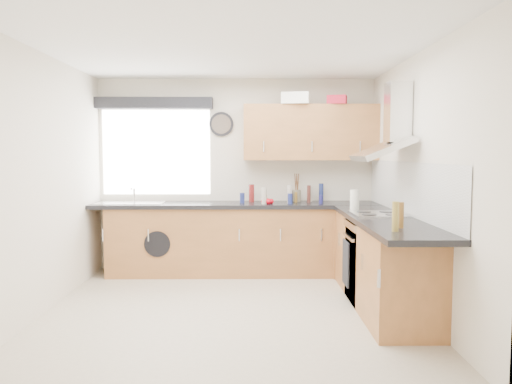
{
  "coord_description": "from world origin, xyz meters",
  "views": [
    {
      "loc": [
        0.21,
        -4.77,
        1.54
      ],
      "look_at": [
        0.25,
        0.85,
        1.1
      ],
      "focal_mm": 35.0,
      "sensor_mm": 36.0,
      "label": 1
    }
  ],
  "objects_px": {
    "washing_machine": "(162,240)",
    "oven": "(377,261)",
    "upper_cabinets": "(310,133)",
    "extractor_hood": "(389,130)"
  },
  "relations": [
    {
      "from": "oven",
      "to": "washing_machine",
      "type": "relative_size",
      "value": 0.97
    },
    {
      "from": "oven",
      "to": "washing_machine",
      "type": "height_order",
      "value": "washing_machine"
    },
    {
      "from": "extractor_hood",
      "to": "upper_cabinets",
      "type": "relative_size",
      "value": 0.46
    },
    {
      "from": "oven",
      "to": "extractor_hood",
      "type": "height_order",
      "value": "extractor_hood"
    },
    {
      "from": "oven",
      "to": "extractor_hood",
      "type": "relative_size",
      "value": 1.09
    },
    {
      "from": "washing_machine",
      "to": "oven",
      "type": "bearing_deg",
      "value": -26.51
    },
    {
      "from": "oven",
      "to": "upper_cabinets",
      "type": "height_order",
      "value": "upper_cabinets"
    },
    {
      "from": "upper_cabinets",
      "to": "washing_machine",
      "type": "xyz_separation_m",
      "value": [
        -1.9,
        -0.1,
        -1.36
      ]
    },
    {
      "from": "oven",
      "to": "washing_machine",
      "type": "distance_m",
      "value": 2.73
    },
    {
      "from": "upper_cabinets",
      "to": "washing_machine",
      "type": "relative_size",
      "value": 1.94
    }
  ]
}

